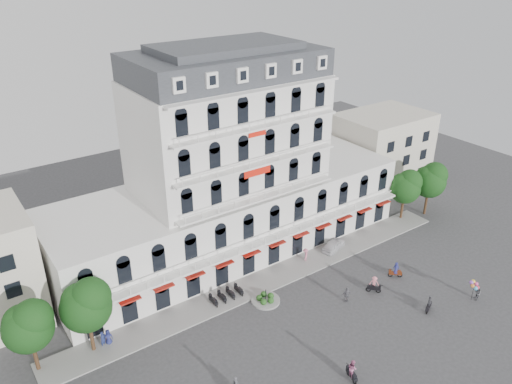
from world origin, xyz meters
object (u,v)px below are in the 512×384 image
at_px(rider_southwest, 352,370).
at_px(rider_northeast, 429,304).
at_px(parked_car, 334,245).
at_px(rider_east, 396,270).
at_px(balloon_vendor, 476,290).
at_px(rider_center, 374,284).

distance_m(rider_southwest, rider_northeast, 13.67).
relative_size(parked_car, rider_southwest, 1.76).
distance_m(parked_car, rider_east, 8.82).
bearing_deg(rider_northeast, parked_car, -114.43).
xyz_separation_m(rider_southwest, rider_northeast, (13.51, 2.07, -0.24)).
distance_m(parked_car, rider_northeast, 14.82).
xyz_separation_m(rider_northeast, balloon_vendor, (5.75, -1.73, 0.33)).
height_order(rider_northeast, balloon_vendor, balloon_vendor).
bearing_deg(rider_center, rider_east, 54.17).
bearing_deg(balloon_vendor, rider_east, 115.91).
height_order(rider_southwest, rider_center, rider_southwest).
bearing_deg(balloon_vendor, rider_center, 137.72).
height_order(rider_southwest, balloon_vendor, balloon_vendor).
height_order(rider_east, rider_center, rider_center).
height_order(parked_car, rider_east, rider_east).
height_order(rider_southwest, rider_northeast, rider_southwest).
distance_m(rider_southwest, rider_east, 17.49).
distance_m(rider_northeast, balloon_vendor, 6.01).
height_order(parked_car, rider_center, rider_center).
bearing_deg(rider_east, balloon_vendor, 155.88).
bearing_deg(balloon_vendor, rider_northeast, 163.23).
xyz_separation_m(parked_car, rider_center, (-2.44, -9.16, 0.43)).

